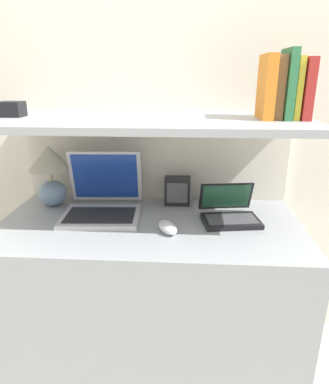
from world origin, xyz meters
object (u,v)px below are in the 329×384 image
(laptop_large, at_px, (103,202))
(computer_mouse, at_px, (168,227))
(book_red, at_px, (304,89))
(book_orange, at_px, (266,87))
(table_lamp, at_px, (50,170))
(router_box, at_px, (177,191))
(shelf_gadget, at_px, (11,109))
(laptop_small, at_px, (229,213))
(book_brown, at_px, (277,88))
(book_yellow, at_px, (295,88))
(book_green, at_px, (287,85))

(laptop_large, height_order, computer_mouse, laptop_large)
(book_red, distance_m, book_orange, 0.14)
(table_lamp, height_order, computer_mouse, table_lamp)
(router_box, distance_m, shelf_gadget, 0.81)
(laptop_small, bearing_deg, book_red, 3.88)
(book_brown, xyz_separation_m, shelf_gadget, (-1.07, 0.00, -0.09))
(shelf_gadget, bearing_deg, book_yellow, 0.00)
(book_brown, bearing_deg, computer_mouse, -159.45)
(book_yellow, xyz_separation_m, book_green, (-0.03, 0.00, 0.01))
(book_yellow, bearing_deg, book_orange, 180.00)
(laptop_small, height_order, router_box, laptop_small)
(book_yellow, distance_m, book_brown, 0.07)
(router_box, height_order, book_orange, book_orange)
(computer_mouse, height_order, book_red, book_red)
(laptop_large, height_order, book_yellow, book_yellow)
(router_box, distance_m, book_red, 0.70)
(laptop_large, height_order, book_brown, book_brown)
(book_green, bearing_deg, book_yellow, 0.00)
(laptop_large, bearing_deg, book_yellow, -1.22)
(book_yellow, distance_m, shelf_gadget, 1.14)
(laptop_small, distance_m, book_brown, 0.54)
(laptop_small, distance_m, book_red, 0.57)
(book_green, relative_size, book_orange, 1.08)
(book_green, distance_m, book_orange, 0.08)
(laptop_small, relative_size, shelf_gadget, 2.65)
(book_green, xyz_separation_m, shelf_gadget, (-1.10, 0.00, -0.10))
(book_red, bearing_deg, book_orange, 180.00)
(book_red, relative_size, shelf_gadget, 2.28)
(book_orange, bearing_deg, book_yellow, 0.00)
(laptop_large, bearing_deg, computer_mouse, -29.39)
(table_lamp, bearing_deg, shelf_gadget, -129.26)
(table_lamp, relative_size, book_orange, 1.22)
(laptop_large, xyz_separation_m, router_box, (0.33, 0.14, 0.01))
(table_lamp, bearing_deg, laptop_small, -8.78)
(router_box, xyz_separation_m, book_green, (0.42, -0.16, 0.49))
(book_green, height_order, book_orange, book_green)
(table_lamp, height_order, book_orange, book_orange)
(table_lamp, relative_size, book_yellow, 1.26)
(laptop_large, relative_size, book_yellow, 1.52)
(table_lamp, height_order, book_red, book_red)
(table_lamp, height_order, laptop_small, table_lamp)
(book_brown, bearing_deg, laptop_large, 178.66)
(laptop_small, relative_size, book_green, 1.02)
(table_lamp, xyz_separation_m, shelf_gadget, (-0.09, -0.11, 0.29))
(book_green, height_order, shelf_gadget, book_green)
(laptop_small, height_order, book_green, book_green)
(laptop_large, bearing_deg, book_orange, -1.42)
(laptop_small, distance_m, shelf_gadget, 1.01)
(computer_mouse, distance_m, book_brown, 0.69)
(laptop_small, relative_size, book_orange, 1.10)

